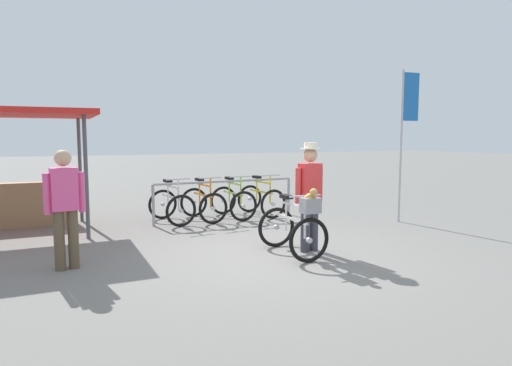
{
  "coord_description": "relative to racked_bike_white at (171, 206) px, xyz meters",
  "views": [
    {
      "loc": [
        -2.92,
        -5.96,
        1.81
      ],
      "look_at": [
        0.1,
        1.25,
        1.0
      ],
      "focal_mm": 31.23,
      "sensor_mm": 36.0,
      "label": 1
    }
  ],
  "objects": [
    {
      "name": "racked_bike_white",
      "position": [
        0.0,
        0.0,
        0.0
      ],
      "size": [
        0.84,
        1.2,
        0.97
      ],
      "color": "black",
      "rests_on": "ground"
    },
    {
      "name": "person_with_featured_bike",
      "position": [
        1.53,
        -3.17,
        0.58
      ],
      "size": [
        0.52,
        0.32,
        1.72
      ],
      "color": "#383842",
      "rests_on": "ground"
    },
    {
      "name": "banner_flag",
      "position": [
        4.65,
        -1.75,
        1.86
      ],
      "size": [
        0.45,
        0.05,
        3.2
      ],
      "color": "#B2B2B7",
      "rests_on": "ground"
    },
    {
      "name": "market_stall",
      "position": [
        -3.03,
        0.32,
        1.03
      ],
      "size": [
        3.18,
        2.41,
        2.3
      ],
      "color": "#4C4C51",
      "rests_on": "ground"
    },
    {
      "name": "ground_plane",
      "position": [
        0.99,
        -3.28,
        -0.37
      ],
      "size": [
        80.0,
        80.0,
        0.0
      ],
      "primitive_type": "plane",
      "color": "slate"
    },
    {
      "name": "racked_bike_lime",
      "position": [
        1.4,
        0.06,
        -0.0
      ],
      "size": [
        0.78,
        1.16,
        0.97
      ],
      "color": "black",
      "rests_on": "ground"
    },
    {
      "name": "racked_bike_yellow",
      "position": [
        2.1,
        0.09,
        -0.0
      ],
      "size": [
        0.82,
        1.19,
        0.97
      ],
      "color": "black",
      "rests_on": "ground"
    },
    {
      "name": "featured_bicycle",
      "position": [
        1.18,
        -3.36,
        0.12
      ],
      "size": [
        0.7,
        1.22,
        1.09
      ],
      "color": "black",
      "rests_on": "ground"
    },
    {
      "name": "bike_rack_rail",
      "position": [
        1.16,
        -0.13,
        0.3
      ],
      "size": [
        3.21,
        0.2,
        0.88
      ],
      "color": "#99999E",
      "rests_on": "ground"
    },
    {
      "name": "racked_bike_orange",
      "position": [
        0.7,
        0.03,
        0.0
      ],
      "size": [
        0.81,
        1.17,
        0.97
      ],
      "color": "black",
      "rests_on": "ground"
    },
    {
      "name": "pedestrian_with_backpack",
      "position": [
        -2.03,
        -2.72,
        0.57
      ],
      "size": [
        0.52,
        0.37,
        1.64
      ],
      "color": "brown",
      "rests_on": "ground"
    }
  ]
}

